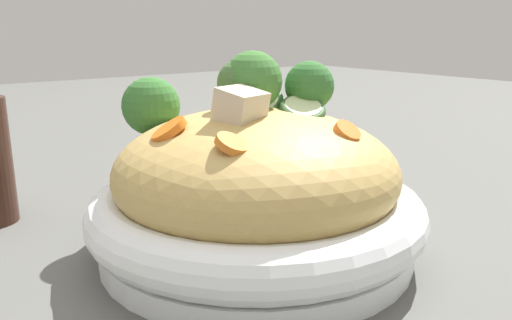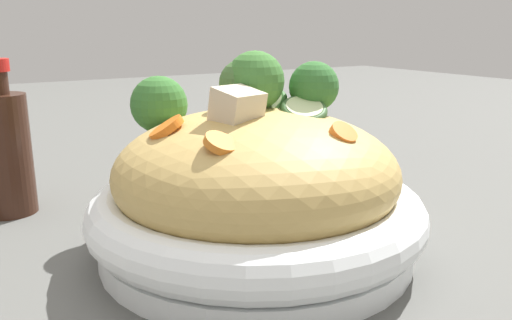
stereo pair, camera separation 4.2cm
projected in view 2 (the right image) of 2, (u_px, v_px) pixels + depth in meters
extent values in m
plane|color=#555552|center=(256.00, 250.00, 0.44)|extent=(3.00, 3.00, 0.00)
cylinder|color=white|center=(256.00, 241.00, 0.43)|extent=(0.25, 0.25, 0.02)
torus|color=white|center=(256.00, 209.00, 0.43)|extent=(0.27, 0.27, 0.04)
ellipsoid|color=tan|center=(256.00, 172.00, 0.42)|extent=(0.23, 0.23, 0.10)
torus|color=tan|center=(250.00, 136.00, 0.41)|extent=(0.07, 0.07, 0.02)
torus|color=tan|center=(314.00, 146.00, 0.38)|extent=(0.08, 0.08, 0.03)
torus|color=tan|center=(302.00, 116.00, 0.44)|extent=(0.05, 0.06, 0.02)
cone|color=#8EB46D|center=(242.00, 110.00, 0.42)|extent=(0.02, 0.02, 0.02)
sphere|color=#456D36|center=(242.00, 83.00, 0.42)|extent=(0.05, 0.05, 0.04)
cone|color=#95B76D|center=(255.00, 109.00, 0.42)|extent=(0.03, 0.03, 0.01)
sphere|color=#3F7834|center=(255.00, 81.00, 0.42)|extent=(0.06, 0.06, 0.05)
cone|color=#99B76E|center=(314.00, 115.00, 0.44)|extent=(0.02, 0.02, 0.02)
sphere|color=#356E31|center=(315.00, 87.00, 0.43)|extent=(0.05, 0.05, 0.04)
cone|color=#8FB373|center=(160.00, 134.00, 0.47)|extent=(0.04, 0.04, 0.02)
sphere|color=#377030|center=(159.00, 105.00, 0.46)|extent=(0.07, 0.07, 0.05)
cylinder|color=orange|center=(343.00, 133.00, 0.37)|extent=(0.02, 0.02, 0.02)
cylinder|color=orange|center=(234.00, 106.00, 0.43)|extent=(0.02, 0.02, 0.02)
cylinder|color=orange|center=(220.00, 143.00, 0.34)|extent=(0.03, 0.03, 0.02)
cylinder|color=orange|center=(167.00, 128.00, 0.38)|extent=(0.04, 0.04, 0.02)
cylinder|color=beige|center=(304.00, 110.00, 0.41)|extent=(0.04, 0.04, 0.02)
torus|color=#385B2F|center=(304.00, 110.00, 0.41)|extent=(0.05, 0.05, 0.02)
cylinder|color=beige|center=(267.00, 104.00, 0.44)|extent=(0.04, 0.04, 0.02)
torus|color=#326428|center=(267.00, 104.00, 0.44)|extent=(0.04, 0.05, 0.03)
cube|color=beige|center=(285.00, 110.00, 0.49)|extent=(0.04, 0.04, 0.02)
cube|color=beige|center=(237.00, 109.00, 0.38)|extent=(0.04, 0.04, 0.03)
cylinder|color=#381E14|center=(4.00, 155.00, 0.51)|extent=(0.05, 0.05, 0.12)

